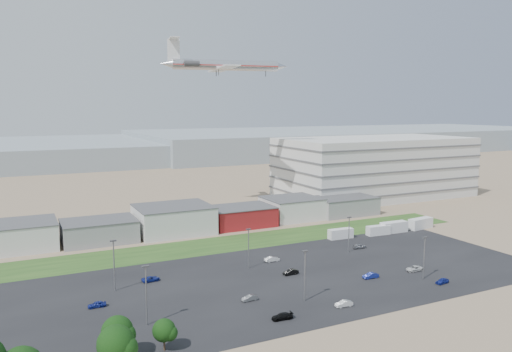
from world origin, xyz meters
TOP-DOWN VIEW (x-y plane):
  - ground at (0.00, 0.00)m, footprint 700.00×700.00m
  - parking_lot at (5.00, 20.00)m, footprint 120.00×50.00m
  - grass_strip at (0.00, 52.00)m, footprint 160.00×16.00m
  - hills_backdrop at (40.00, 315.00)m, footprint 700.00×200.00m
  - building_row at (-17.00, 71.00)m, footprint 170.00×20.00m
  - parking_garage at (90.00, 95.00)m, footprint 80.00×40.00m
  - box_trailer_a at (35.38, 42.77)m, footprint 7.62×2.70m
  - box_trailer_b at (47.92, 41.24)m, footprint 7.55×2.77m
  - box_trailer_c at (54.03, 41.41)m, footprint 8.81×2.92m
  - box_trailer_d at (64.91, 41.55)m, footprint 9.05×3.86m
  - tree_mid at (-37.25, -5.22)m, footprint 5.65×5.65m
  - tree_right at (-36.12, -0.24)m, footprint 5.07×5.07m
  - tree_near at (-29.16, -0.78)m, footprint 3.87×3.87m
  - lightpole_front_l at (-29.30, 9.65)m, footprint 1.25×0.52m
  - lightpole_front_m at (1.09, 6.91)m, footprint 1.20×0.50m
  - lightpole_front_r at (31.33, 6.18)m, footprint 1.12×0.47m
  - lightpole_back_l at (-31.25, 28.91)m, footprint 1.26×0.53m
  - lightpole_back_m at (-0.16, 29.94)m, footprint 1.12×0.47m
  - lightpole_back_r at (29.11, 30.47)m, footprint 1.11×0.46m
  - airliner at (22.52, 96.99)m, footprint 52.17×40.18m
  - parked_car_0 at (33.53, 11.15)m, footprint 4.18×1.97m
  - parked_car_1 at (21.19, 11.64)m, footprint 3.77×1.48m
  - parked_car_2 at (32.85, 2.17)m, footprint 3.51×1.79m
  - parked_car_3 at (-7.06, 1.24)m, footprint 4.06×1.95m
  - parked_car_4 at (-8.55, 11.67)m, footprint 3.37×1.32m
  - parked_car_5 at (-35.98, 21.47)m, footprint 3.43×1.46m
  - parked_car_7 at (6.45, 21.55)m, footprint 3.72×1.48m
  - parked_car_8 at (33.83, 31.86)m, footprint 3.79×1.69m
  - parked_car_9 at (-23.20, 31.13)m, footprint 4.16×2.30m
  - parked_car_10 at (-35.38, 2.78)m, footprint 4.40×2.00m
  - parked_car_11 at (7.20, 32.03)m, footprint 3.86×1.41m
  - parked_car_13 at (6.33, 1.16)m, footprint 3.58×1.52m

SIDE VIEW (x-z plane):
  - ground at x=0.00m, z-range 0.00..0.00m
  - parking_lot at x=5.00m, z-range 0.00..0.01m
  - grass_strip at x=0.00m, z-range 0.00..0.02m
  - parked_car_4 at x=-8.55m, z-range 0.00..1.09m
  - parked_car_9 at x=-23.20m, z-range 0.00..1.10m
  - parked_car_3 at x=-7.06m, z-range 0.00..1.14m
  - parked_car_2 at x=32.85m, z-range 0.00..1.14m
  - parked_car_13 at x=6.33m, z-range 0.00..1.15m
  - parked_car_0 at x=33.53m, z-range 0.00..1.16m
  - parked_car_5 at x=-35.98m, z-range 0.00..1.16m
  - parked_car_7 at x=6.45m, z-range 0.00..1.20m
  - parked_car_1 at x=21.19m, z-range 0.00..1.22m
  - parked_car_10 at x=-35.38m, z-range 0.00..1.25m
  - parked_car_11 at x=7.20m, z-range 0.00..1.26m
  - parked_car_8 at x=33.83m, z-range 0.00..1.27m
  - box_trailer_b at x=47.92m, z-range 0.00..2.78m
  - box_trailer_a at x=35.38m, z-range 0.00..2.82m
  - box_trailer_c at x=54.03m, z-range 0.00..3.28m
  - box_trailer_d at x=64.91m, z-range 0.00..3.29m
  - tree_near at x=-29.16m, z-range 0.00..5.81m
  - tree_right at x=-36.12m, z-range 0.00..7.61m
  - building_row at x=-17.00m, z-range 0.00..8.00m
  - tree_mid at x=-37.25m, z-range 0.00..8.47m
  - hills_backdrop at x=40.00m, z-range 0.00..9.00m
  - lightpole_back_r at x=29.11m, z-range 0.00..9.40m
  - lightpole_back_m at x=-0.16m, z-range 0.00..9.51m
  - lightpole_front_r at x=31.33m, z-range 0.00..9.52m
  - lightpole_front_m at x=1.09m, z-range 0.00..10.16m
  - lightpole_front_l at x=-29.30m, z-range 0.00..10.64m
  - lightpole_back_l at x=-31.25m, z-range 0.00..10.72m
  - parking_garage at x=90.00m, z-range 0.00..25.00m
  - airliner at x=22.52m, z-range 45.94..59.85m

